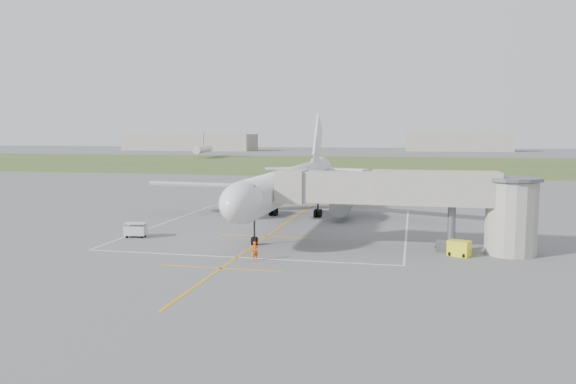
% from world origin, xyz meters
% --- Properties ---
extents(ground, '(700.00, 700.00, 0.00)m').
position_xyz_m(ground, '(0.00, 0.00, 0.00)').
color(ground, '#505053').
rests_on(ground, ground).
extents(grass_strip, '(700.00, 120.00, 0.02)m').
position_xyz_m(grass_strip, '(0.00, 130.00, 0.01)').
color(grass_strip, '#3B5324').
rests_on(grass_strip, ground).
extents(apron_markings, '(28.20, 60.00, 0.01)m').
position_xyz_m(apron_markings, '(0.00, -5.82, 0.01)').
color(apron_markings, orange).
rests_on(apron_markings, ground).
extents(airliner, '(38.93, 46.75, 13.52)m').
position_xyz_m(airliner, '(-0.00, 0.75, 4.39)').
color(airliner, silver).
rests_on(airliner, ground).
extents(jet_bridge, '(23.40, 5.00, 7.20)m').
position_xyz_m(jet_bridge, '(15.72, -13.50, 4.74)').
color(jet_bridge, gray).
rests_on(jet_bridge, ground).
extents(gpu_unit, '(2.11, 1.83, 1.34)m').
position_xyz_m(gpu_unit, '(18.57, -15.25, 0.66)').
color(gpu_unit, yellow).
rests_on(gpu_unit, ground).
extents(baggage_cart, '(2.27, 1.53, 1.48)m').
position_xyz_m(baggage_cart, '(-12.89, -13.34, 0.76)').
color(baggage_cart, '#BCBCBC').
rests_on(baggage_cart, ground).
extents(ramp_worker_nose, '(0.69, 0.63, 1.57)m').
position_xyz_m(ramp_worker_nose, '(1.83, -20.65, 0.79)').
color(ramp_worker_nose, '#EE4F07').
rests_on(ramp_worker_nose, ground).
extents(ramp_worker_wing, '(1.14, 1.11, 1.85)m').
position_xyz_m(ramp_worker_wing, '(-6.60, 3.80, 0.93)').
color(ramp_worker_wing, orange).
rests_on(ramp_worker_wing, ground).
extents(distant_hangars, '(345.00, 49.00, 12.00)m').
position_xyz_m(distant_hangars, '(-16.15, 265.19, 5.17)').
color(distant_hangars, gray).
rests_on(distant_hangars, ground).
extents(distant_aircraft, '(186.91, 32.02, 8.85)m').
position_xyz_m(distant_aircraft, '(8.14, 169.29, 3.59)').
color(distant_aircraft, silver).
rests_on(distant_aircraft, ground).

